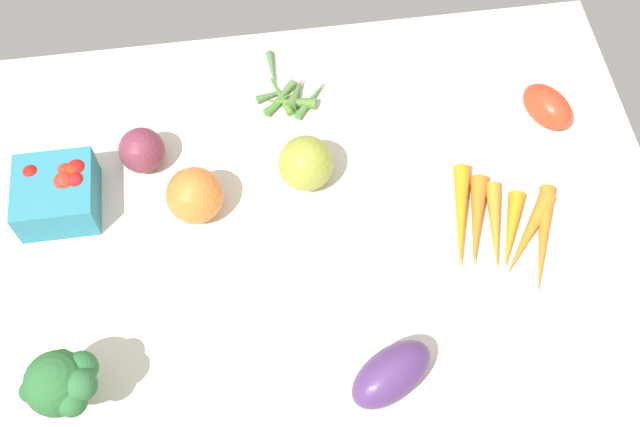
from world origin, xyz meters
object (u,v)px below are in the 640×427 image
okra_pile (287,95)px  carrot_bunch (501,228)px  heirloom_tomato_green (306,163)px  eggplant (391,374)px  roma_tomato (547,107)px  broccoli_head (63,384)px  berry_basket (58,192)px  heirloom_tomato_orange (195,195)px  red_onion_near_basket (142,150)px

okra_pile → carrot_bunch: (-28.38, 29.13, 0.49)cm
heirloom_tomato_green → eggplant: heirloom_tomato_green is taller
okra_pile → roma_tomato: (-40.65, 9.46, 2.05)cm
heirloom_tomato_green → eggplant: (-6.98, 33.56, -0.88)cm
broccoli_head → berry_basket: size_ratio=1.01×
roma_tomato → heirloom_tomato_orange: bearing=-109.9°
broccoli_head → eggplant: broccoli_head is taller
heirloom_tomato_orange → berry_basket: bearing=-10.4°
red_onion_near_basket → roma_tomato: bearing=-179.9°
heirloom_tomato_orange → eggplant: 38.50cm
roma_tomato → carrot_bunch: size_ratio=0.41×
heirloom_tomato_green → heirloom_tomato_orange: size_ratio=1.00×
heirloom_tomato_orange → carrot_bunch: heirloom_tomato_orange is taller
broccoli_head → carrot_bunch: 64.33cm
heirloom_tomato_orange → roma_tomato: heirloom_tomato_orange is taller
broccoli_head → berry_basket: bearing=-85.4°
eggplant → carrot_bunch: (-20.26, -20.21, -2.05)cm
heirloom_tomato_green → red_onion_near_basket: size_ratio=1.20×
heirloom_tomato_orange → berry_basket: 20.43cm
red_onion_near_basket → berry_basket: (12.45, 5.87, 0.10)cm
okra_pile → carrot_bunch: 40.67cm
heirloom_tomato_green → berry_basket: heirloom_tomato_green is taller
eggplant → okra_pile: bearing=69.5°
heirloom_tomato_green → red_onion_near_basket: heirloom_tomato_green is taller
heirloom_tomato_orange → roma_tomato: (-56.39, -9.66, -1.37)cm
heirloom_tomato_green → heirloom_tomato_orange: (16.88, 3.35, 0.00)cm
heirloom_tomato_green → heirloom_tomato_orange: same height
broccoli_head → eggplant: bearing=175.6°
heirloom_tomato_orange → red_onion_near_basket: 12.25cm
heirloom_tomato_green → heirloom_tomato_orange: bearing=11.2°
carrot_bunch → berry_basket: size_ratio=1.96×
berry_basket → heirloom_tomato_green: bearing=179.5°
red_onion_near_basket → berry_basket: bearing=25.2°
okra_pile → berry_basket: (35.81, 15.44, 2.82)cm
broccoli_head → roma_tomato: 82.73cm
broccoli_head → heirloom_tomato_orange: bearing=-123.1°
red_onion_near_basket → heirloom_tomato_green: bearing=165.8°
heirloom_tomato_green → red_onion_near_basket: (24.50, -6.21, -0.70)cm
red_onion_near_basket → broccoli_head: bearing=74.7°
heirloom_tomato_green → broccoli_head: 46.08cm
broccoli_head → roma_tomato: bearing=-153.6°
heirloom_tomato_green → okra_pile: (1.14, -15.77, -3.41)cm
berry_basket → okra_pile: bearing=-156.7°
heirloom_tomato_orange → carrot_bunch: 45.33cm
red_onion_near_basket → eggplant: red_onion_near_basket is taller
red_onion_near_basket → roma_tomato: (-64.01, -0.11, -0.67)cm
heirloom_tomato_green → heirloom_tomato_orange: 17.21cm
roma_tomato → heirloom_tomato_green: bearing=-110.6°
eggplant → carrot_bunch: eggplant is taller
broccoli_head → berry_basket: 31.03cm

